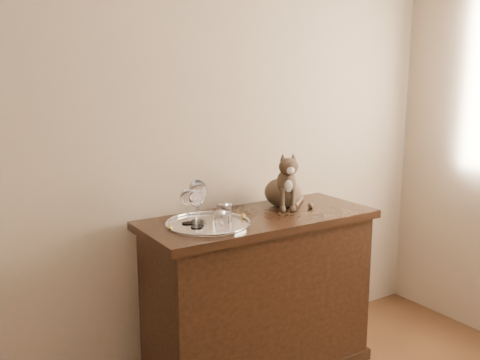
{
  "coord_description": "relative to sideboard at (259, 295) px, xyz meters",
  "views": [
    {
      "loc": [
        -0.86,
        -0.2,
        1.55
      ],
      "look_at": [
        0.49,
        1.95,
        1.04
      ],
      "focal_mm": 40.0,
      "sensor_mm": 36.0,
      "label": 1
    }
  ],
  "objects": [
    {
      "name": "wall_back",
      "position": [
        -0.6,
        0.31,
        0.93
      ],
      "size": [
        4.0,
        0.1,
        2.7
      ],
      "primitive_type": "cube",
      "color": "#BBA68C",
      "rests_on": "ground"
    },
    {
      "name": "sideboard",
      "position": [
        0.0,
        0.0,
        0.0
      ],
      "size": [
        1.2,
        0.5,
        0.85
      ],
      "primitive_type": null,
      "color": "black",
      "rests_on": "ground"
    },
    {
      "name": "tray",
      "position": [
        -0.3,
        -0.02,
        0.43
      ],
      "size": [
        0.4,
        0.4,
        0.01
      ],
      "primitive_type": "cylinder",
      "color": "silver",
      "rests_on": "sideboard"
    },
    {
      "name": "wine_glass_a",
      "position": [
        -0.38,
        0.04,
        0.52
      ],
      "size": [
        0.06,
        0.06,
        0.17
      ],
      "primitive_type": null,
      "color": "silver",
      "rests_on": "tray"
    },
    {
      "name": "wine_glass_b",
      "position": [
        -0.33,
        0.04,
        0.54
      ],
      "size": [
        0.08,
        0.08,
        0.2
      ],
      "primitive_type": null,
      "color": "white",
      "rests_on": "tray"
    },
    {
      "name": "wine_glass_c",
      "position": [
        -0.37,
        -0.04,
        0.52
      ],
      "size": [
        0.07,
        0.07,
        0.18
      ],
      "primitive_type": null,
      "color": "white",
      "rests_on": "tray"
    },
    {
      "name": "wine_glass_d",
      "position": [
        -0.34,
        -0.0,
        0.54
      ],
      "size": [
        0.08,
        0.08,
        0.21
      ],
      "primitive_type": null,
      "color": "silver",
      "rests_on": "tray"
    },
    {
      "name": "tumbler_b",
      "position": [
        -0.3,
        -0.14,
        0.47
      ],
      "size": [
        0.07,
        0.07,
        0.08
      ],
      "primitive_type": "cylinder",
      "color": "silver",
      "rests_on": "tray"
    },
    {
      "name": "tumbler_c",
      "position": [
        -0.21,
        -0.01,
        0.47
      ],
      "size": [
        0.07,
        0.07,
        0.08
      ],
      "primitive_type": "cylinder",
      "color": "silver",
      "rests_on": "tray"
    },
    {
      "name": "cat",
      "position": [
        0.22,
        0.1,
        0.58
      ],
      "size": [
        0.38,
        0.37,
        0.3
      ],
      "primitive_type": null,
      "rotation": [
        0.0,
        0.0,
        -0.4
      ],
      "color": "#4E412E",
      "rests_on": "sideboard"
    }
  ]
}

